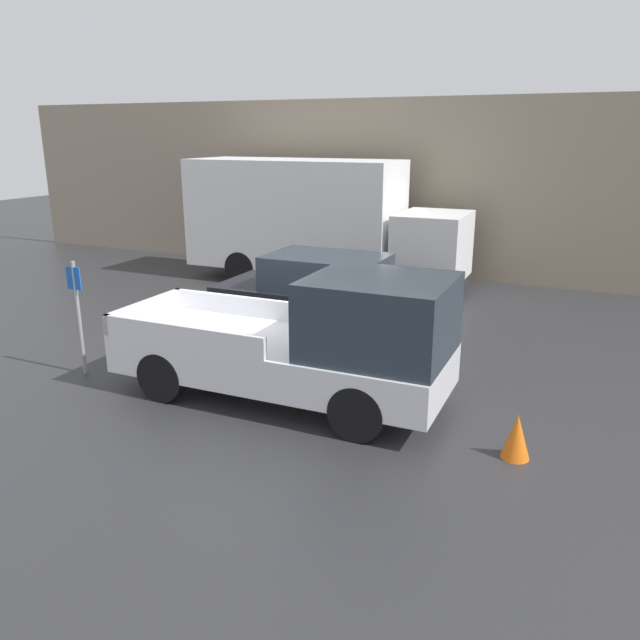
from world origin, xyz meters
TOP-DOWN VIEW (x-y plane):
  - ground_plane at (0.00, 0.00)m, footprint 60.00×60.00m
  - building_wall at (0.00, 9.14)m, footprint 28.00×0.15m
  - pickup_truck at (1.84, -0.78)m, footprint 5.43×2.03m
  - car at (0.48, 2.73)m, footprint 4.53×1.98m
  - delivery_truck at (-1.71, 7.02)m, footprint 7.96×2.38m
  - parking_sign at (-2.47, -1.28)m, footprint 0.30×0.07m
  - traffic_cone at (5.07, -1.28)m, footprint 0.39×0.39m

SIDE VIEW (x-z plane):
  - ground_plane at x=0.00m, z-range 0.00..0.00m
  - traffic_cone at x=5.07m, z-range 0.00..0.62m
  - car at x=0.48m, z-range -0.01..1.71m
  - pickup_truck at x=1.84m, z-range -0.07..2.10m
  - parking_sign at x=-2.47m, z-range 0.14..2.21m
  - delivery_truck at x=-1.71m, z-range 0.11..3.59m
  - building_wall at x=0.00m, z-range 0.00..5.19m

